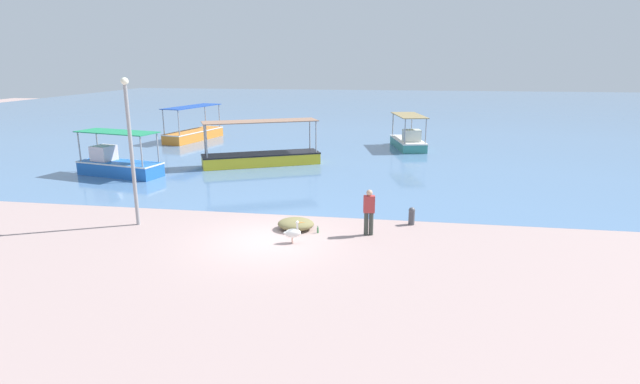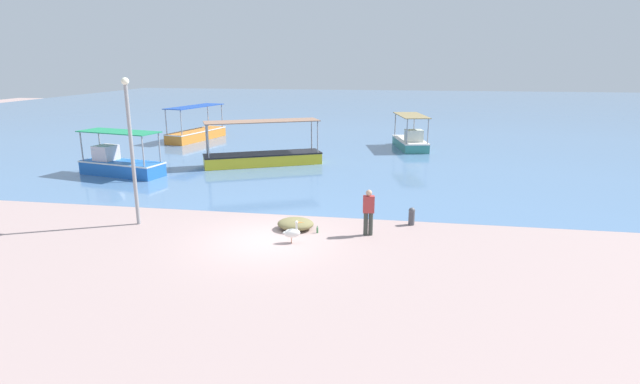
# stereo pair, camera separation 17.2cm
# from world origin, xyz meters

# --- Properties ---
(ground) EXTENTS (120.00, 120.00, 0.00)m
(ground) POSITION_xyz_m (0.00, 0.00, 0.00)
(ground) COLOR gray
(harbor_water) EXTENTS (110.00, 90.00, 0.00)m
(harbor_water) POSITION_xyz_m (0.00, 48.00, 0.00)
(harbor_water) COLOR #5176A0
(harbor_water) RESTS_ON ground
(fishing_boat_outer) EXTENTS (2.67, 4.83, 2.39)m
(fishing_boat_outer) POSITION_xyz_m (5.11, 19.93, 0.57)
(fishing_boat_outer) COLOR teal
(fishing_boat_outer) RESTS_ON harbor_water
(fishing_boat_center) EXTENTS (2.96, 6.12, 2.66)m
(fishing_boat_center) POSITION_xyz_m (-11.65, 21.30, 0.55)
(fishing_boat_center) COLOR orange
(fishing_boat_center) RESTS_ON harbor_water
(fishing_boat_near_left) EXTENTS (7.04, 4.54, 2.67)m
(fishing_boat_near_left) POSITION_xyz_m (-3.71, 12.63, 0.54)
(fishing_boat_near_left) COLOR gold
(fishing_boat_near_left) RESTS_ON harbor_water
(fishing_boat_near_right) EXTENTS (4.98, 2.56, 2.42)m
(fishing_boat_near_right) POSITION_xyz_m (-10.73, 8.71, 0.62)
(fishing_boat_near_right) COLOR blue
(fishing_boat_near_right) RESTS_ON harbor_water
(pelican) EXTENTS (0.79, 0.42, 0.80)m
(pelican) POSITION_xyz_m (0.96, -0.11, 0.38)
(pelican) COLOR #E0997A
(pelican) RESTS_ON ground
(lamp_post) EXTENTS (0.28, 0.28, 5.54)m
(lamp_post) POSITION_xyz_m (-5.36, 0.92, 3.13)
(lamp_post) COLOR gray
(lamp_post) RESTS_ON ground
(mooring_bollard) EXTENTS (0.25, 0.25, 0.69)m
(mooring_bollard) POSITION_xyz_m (5.04, 2.57, 0.37)
(mooring_bollard) COLOR #47474C
(mooring_bollard) RESTS_ON ground
(fisherman_standing) EXTENTS (0.43, 0.27, 1.69)m
(fisherman_standing) POSITION_xyz_m (3.48, 1.13, 0.91)
(fisherman_standing) COLOR #383D36
(fisherman_standing) RESTS_ON ground
(net_pile) EXTENTS (1.36, 1.16, 0.42)m
(net_pile) POSITION_xyz_m (0.76, 1.31, 0.21)
(net_pile) COLOR olive
(net_pile) RESTS_ON ground
(glass_bottle) EXTENTS (0.07, 0.07, 0.27)m
(glass_bottle) POSITION_xyz_m (1.64, 1.04, 0.11)
(glass_bottle) COLOR #3F7F4C
(glass_bottle) RESTS_ON ground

